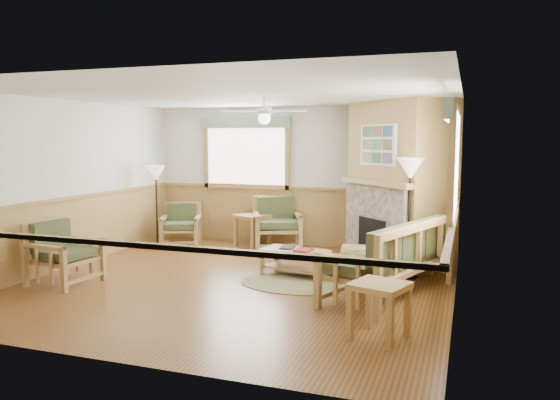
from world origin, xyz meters
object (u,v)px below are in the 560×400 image
(sofa, at_px, (389,258))
(floor_lamp_left, at_px, (157,206))
(armchair_left, at_px, (64,253))
(armchair_back_left, at_px, (181,225))
(end_table_sofa, at_px, (379,311))
(armchair_back_right, at_px, (277,223))
(footstool, at_px, (356,259))
(coffee_table, at_px, (295,263))
(floor_lamp_right, at_px, (409,218))
(end_table_chairs, at_px, (253,230))

(sofa, distance_m, floor_lamp_left, 5.08)
(armchair_left, bearing_deg, armchair_back_left, 3.08)
(armchair_left, distance_m, floor_lamp_left, 2.84)
(sofa, height_order, end_table_sofa, sofa)
(armchair_back_right, distance_m, footstool, 2.20)
(footstool, xyz_separation_m, floor_lamp_left, (-4.02, 0.69, 0.60))
(sofa, height_order, armchair_left, sofa)
(coffee_table, xyz_separation_m, floor_lamp_right, (1.64, 0.46, 0.71))
(footstool, bearing_deg, armchair_back_right, 144.17)
(floor_lamp_left, bearing_deg, armchair_left, -85.70)
(sofa, distance_m, end_table_chairs, 3.88)
(armchair_left, height_order, floor_lamp_right, floor_lamp_right)
(armchair_left, bearing_deg, floor_lamp_right, -60.89)
(floor_lamp_left, bearing_deg, end_table_chairs, 19.27)
(floor_lamp_left, distance_m, floor_lamp_right, 4.92)
(armchair_left, relative_size, floor_lamp_right, 0.50)
(armchair_left, distance_m, end_table_sofa, 4.68)
(armchair_back_right, height_order, floor_lamp_right, floor_lamp_right)
(armchair_back_left, bearing_deg, sofa, -47.66)
(armchair_back_left, relative_size, armchair_back_right, 0.83)
(armchair_back_left, relative_size, floor_lamp_right, 0.45)
(armchair_back_left, xyz_separation_m, floor_lamp_right, (4.49, -1.10, 0.50))
(armchair_left, distance_m, footstool, 4.37)
(coffee_table, bearing_deg, armchair_back_left, 163.23)
(end_table_chairs, bearing_deg, end_table_sofa, -53.17)
(end_table_sofa, xyz_separation_m, floor_lamp_left, (-4.84, 3.52, 0.49))
(armchair_back_left, distance_m, floor_lamp_right, 4.65)
(armchair_back_right, relative_size, floor_lamp_right, 0.54)
(armchair_back_right, xyz_separation_m, end_table_sofa, (2.58, -4.11, -0.19))
(footstool, xyz_separation_m, floor_lamp_right, (0.82, -0.13, 0.72))
(coffee_table, height_order, end_table_sofa, end_table_sofa)
(end_table_chairs, bearing_deg, footstool, -29.63)
(floor_lamp_right, bearing_deg, floor_lamp_left, 170.43)
(armchair_back_right, bearing_deg, coffee_table, -87.81)
(armchair_back_right, xyz_separation_m, floor_lamp_right, (2.59, -1.40, 0.42))
(sofa, bearing_deg, end_table_sofa, 24.19)
(sofa, distance_m, footstool, 1.41)
(armchair_back_right, xyz_separation_m, coffee_table, (0.95, -1.87, -0.29))
(armchair_back_left, distance_m, footstool, 3.80)
(armchair_back_left, relative_size, coffee_table, 0.81)
(armchair_back_right, distance_m, floor_lamp_left, 2.35)
(floor_lamp_left, bearing_deg, sofa, -21.74)
(coffee_table, relative_size, end_table_sofa, 1.68)
(end_table_chairs, distance_m, footstool, 2.63)
(armchair_back_left, relative_size, end_table_sofa, 1.36)
(armchair_left, xyz_separation_m, coffee_table, (3.00, 1.53, -0.25))
(armchair_back_left, height_order, armchair_back_right, armchair_back_right)
(sofa, relative_size, footstool, 4.99)
(sofa, height_order, end_table_chairs, sofa)
(armchair_back_left, distance_m, end_table_chairs, 1.42)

